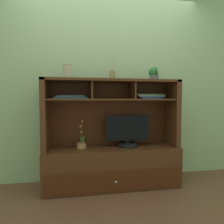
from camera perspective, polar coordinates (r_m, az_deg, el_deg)
name	(u,v)px	position (r m, az deg, el deg)	size (l,w,h in m)	color
floor_plane	(112,186)	(2.74, 0.00, -20.12)	(6.00, 6.00, 0.02)	brown
back_wall	(109,77)	(2.80, -0.99, 9.90)	(6.00, 0.02, 2.80)	#98B385
media_console	(112,154)	(2.61, -0.03, -11.87)	(1.67, 0.52, 1.33)	#4B2714
tv_monitor	(128,133)	(2.58, 4.47, -6.07)	(0.56, 0.25, 0.40)	black
potted_orchid	(81,144)	(2.55, -8.68, -9.06)	(0.13, 0.13, 0.35)	#AD744F
magazine_stack_left	(71,97)	(2.47, -11.47, 4.14)	(0.41, 0.25, 0.04)	#2A4149
magazine_stack_centre	(149,96)	(2.67, 10.34, 4.34)	(0.41, 0.26, 0.06)	#224A88
diffuser_bottle	(112,75)	(2.52, 0.03, 10.37)	(0.07, 0.07, 0.25)	olive
potted_succulent	(154,74)	(2.66, 11.71, 10.47)	(0.13, 0.13, 0.17)	#525551
ceramic_vase	(67,72)	(2.52, -12.56, 11.09)	(0.10, 0.10, 0.18)	tan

